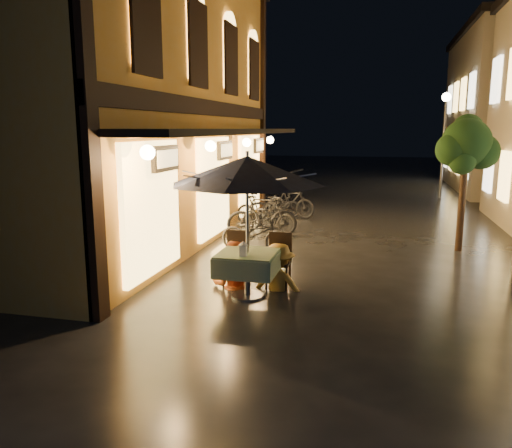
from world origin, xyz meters
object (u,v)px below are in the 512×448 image
(cafe_table, at_px, (247,263))
(person_yellow, at_px, (279,245))
(patio_umbrella, at_px, (247,170))
(person_orange, at_px, (233,242))
(bicycle_0, at_px, (255,234))
(table_lantern, at_px, (243,248))

(cafe_table, xyz_separation_m, person_yellow, (0.42, 0.57, 0.21))
(patio_umbrella, relative_size, person_orange, 1.58)
(person_orange, distance_m, bicycle_0, 2.56)
(table_lantern, distance_m, person_yellow, 0.93)
(patio_umbrella, relative_size, person_yellow, 1.61)
(table_lantern, bearing_deg, bicycle_0, 100.90)
(patio_umbrella, bearing_deg, cafe_table, -169.38)
(person_yellow, bearing_deg, patio_umbrella, 56.66)
(bicycle_0, bearing_deg, person_orange, -163.75)
(patio_umbrella, height_order, bicycle_0, patio_umbrella)
(cafe_table, xyz_separation_m, bicycle_0, (-0.64, 3.05, -0.15))
(table_lantern, height_order, bicycle_0, table_lantern)
(table_lantern, relative_size, person_orange, 0.15)
(table_lantern, height_order, person_yellow, person_yellow)
(cafe_table, distance_m, table_lantern, 0.42)
(person_orange, relative_size, person_yellow, 1.02)
(patio_umbrella, relative_size, bicycle_0, 1.54)
(table_lantern, height_order, person_orange, person_orange)
(cafe_table, distance_m, bicycle_0, 3.12)
(table_lantern, bearing_deg, person_yellow, 63.04)
(cafe_table, bearing_deg, bicycle_0, 101.81)
(cafe_table, bearing_deg, table_lantern, -90.00)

